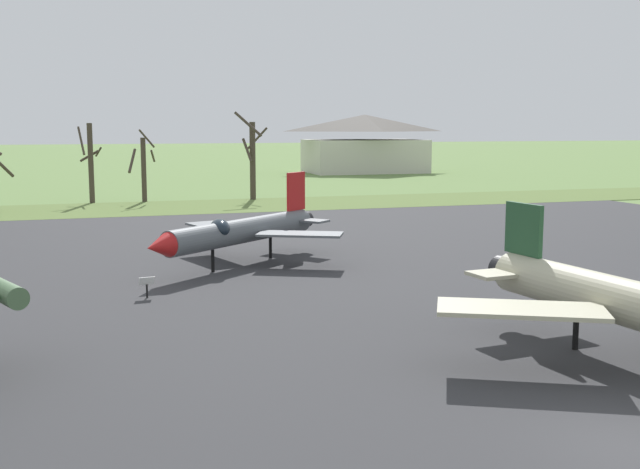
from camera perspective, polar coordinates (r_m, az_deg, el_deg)
name	(u,v)px	position (r m, az deg, el deg)	size (l,w,h in m)	color
ground_plane	(640,451)	(19.03, 22.39, -14.46)	(600.00, 600.00, 0.00)	#607F42
asphalt_apron	(356,287)	(34.27, 2.62, -3.89)	(73.54, 60.41, 0.05)	#333335
grass_verge_strip	(214,206)	(69.02, -7.78, 2.06)	(133.54, 12.00, 0.06)	#586F35
jet_fighter_front_left	(241,230)	(39.43, -5.83, 0.31)	(10.85, 9.85, 4.51)	#565B60
info_placard_front_left	(147,285)	(32.74, -12.58, -3.61)	(0.67, 0.27, 0.93)	black
bare_tree_center	(90,161)	(74.14, -16.48, 5.16)	(2.09, 2.10, 7.30)	#42382D
bare_tree_right_of_center	(143,167)	(73.93, -12.85, 4.84)	(2.65, 2.60, 6.76)	#42382D
bare_tree_far_right	(252,157)	(74.56, -4.99, 5.71)	(3.45, 3.47, 8.39)	#42382D
visitor_building	(365,144)	(118.91, 3.29, 6.62)	(18.40, 12.04, 8.72)	beige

